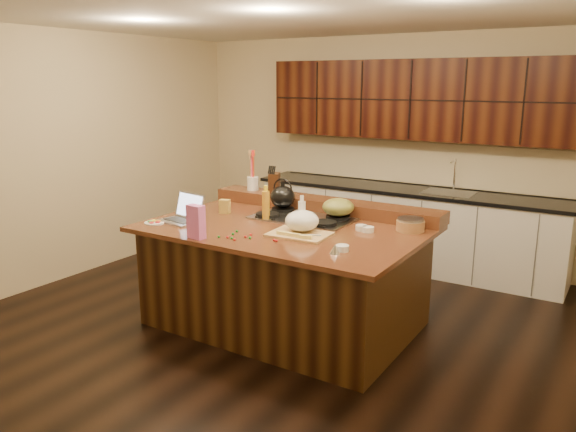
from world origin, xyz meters
The scene contains 32 objects.
room centered at (0.00, 0.00, 1.35)m, with size 5.52×5.02×2.72m.
island centered at (0.00, 0.00, 0.46)m, with size 2.40×1.60×0.92m.
back_ledge centered at (0.00, 0.70, 0.98)m, with size 2.40×0.30×0.12m, color black.
cooktop centered at (0.00, 0.30, 0.94)m, with size 0.92×0.52×0.05m.
back_counter centered at (0.30, 2.23, 0.98)m, with size 3.70×0.66×2.40m.
kettle centered at (-0.30, 0.43, 1.07)m, with size 0.24×0.24×0.22m, color black.
green_bowl centered at (0.30, 0.43, 1.04)m, with size 0.29×0.29×0.16m, color olive.
laptop centered at (-0.87, -0.33, 0.99)m, with size 0.40×0.34×0.25m.
oil_bottle centered at (-0.26, 0.09, 1.06)m, with size 0.07×0.07×0.27m, color #C58B22.
vinegar_bottle centered at (0.20, -0.04, 1.04)m, with size 0.06×0.06×0.25m, color silver.
wooden_tray centered at (0.26, -0.15, 1.01)m, with size 0.51×0.40×0.20m.
ramekin_a centered at (0.76, -0.40, 0.94)m, with size 0.10×0.10×0.04m, color white.
ramekin_b centered at (0.70, 0.21, 0.94)m, with size 0.10×0.10×0.04m, color white.
ramekin_c centered at (0.63, 0.22, 0.94)m, with size 0.10×0.10×0.04m, color white.
strainer_bowl centered at (0.99, 0.43, 0.97)m, with size 0.24×0.24×0.09m, color #996B3F.
kitchen_timer centered at (0.75, -0.49, 0.96)m, with size 0.08×0.08×0.07m, color silver.
pink_bag centered at (-0.39, -0.71, 1.06)m, with size 0.15×0.08×0.27m, color #E26AC1.
candy_plate centered at (-1.04, -0.54, 0.93)m, with size 0.18×0.18×0.01m, color white.
package_box centered at (-0.75, 0.10, 0.99)m, with size 0.10×0.07×0.13m, color gold.
utensil_crock centered at (-0.85, 0.70, 1.11)m, with size 0.12×0.12×0.14m, color white.
knife_block centered at (-0.57, 0.70, 1.14)m, with size 0.10×0.17×0.20m, color black.
gumdrop_0 centered at (0.21, -0.46, 0.93)m, with size 0.02×0.02×0.02m, color red.
gumdrop_1 centered at (-0.21, -0.48, 0.93)m, with size 0.02×0.02×0.02m, color #198C26.
gumdrop_2 centered at (-0.09, -0.61, 0.93)m, with size 0.02×0.02×0.02m, color red.
gumdrop_3 centered at (-0.25, -0.61, 0.93)m, with size 0.02×0.02×0.02m, color #198C26.
gumdrop_4 centered at (0.18, -0.45, 0.93)m, with size 0.02×0.02×0.02m, color red.
gumdrop_5 centered at (-0.23, -0.39, 0.93)m, with size 0.02×0.02×0.02m, color #198C26.
gumdrop_6 centered at (-0.07, -0.42, 0.93)m, with size 0.02×0.02×0.02m, color red.
gumdrop_7 centered at (-0.02, -0.50, 0.93)m, with size 0.02×0.02×0.02m, color #198C26.
gumdrop_8 centered at (-0.07, -0.49, 0.93)m, with size 0.02×0.02×0.02m, color red.
gumdrop_9 centered at (-0.13, -0.59, 0.93)m, with size 0.02×0.02×0.02m, color #198C26.
gumdrop_10 centered at (-0.18, -0.58, 0.93)m, with size 0.02×0.02×0.02m, color red.
Camera 1 is at (2.56, -4.02, 2.16)m, focal length 35.00 mm.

